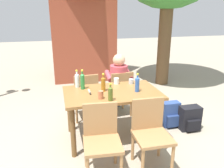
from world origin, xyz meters
TOP-DOWN VIEW (x-y plane):
  - ground_plane at (0.00, 0.00)m, footprint 24.00×24.00m
  - dining_table at (0.00, 0.00)m, footprint 1.41×0.86m
  - chair_far_right at (0.33, 0.73)m, footprint 0.49×0.49m
  - chair_near_left at (-0.31, -0.73)m, footprint 0.47×0.47m
  - chair_far_left at (-0.31, 0.73)m, footprint 0.48×0.48m
  - chair_near_right at (0.32, -0.73)m, footprint 0.45×0.45m
  - person_in_white_shirt at (0.32, 0.84)m, footprint 0.47×0.62m
  - bottle_olive at (-0.10, -0.33)m, footprint 0.06×0.06m
  - bottle_blue at (0.36, -0.08)m, footprint 0.06×0.06m
  - bottle_amber at (-0.12, 0.06)m, footprint 0.06×0.06m
  - bottle_clear at (-0.48, 0.34)m, footprint 0.06×0.06m
  - bottle_green at (-0.41, 0.23)m, footprint 0.06×0.06m
  - cup_white at (0.16, 0.34)m, footprint 0.08×0.08m
  - cup_terracotta at (-0.22, -0.23)m, footprint 0.07×0.07m
  - cup_steel at (0.40, 0.29)m, footprint 0.08×0.08m
  - table_knife at (-0.33, 0.04)m, footprint 0.02×0.24m
  - backpack_by_near_side at (1.33, -0.06)m, footprint 0.34×0.26m
  - backpack_by_far_side at (1.06, 0.11)m, footprint 0.30×0.21m
  - brick_kiosk at (0.01, 3.69)m, footprint 1.97×1.80m

SIDE VIEW (x-z plane):
  - ground_plane at x=0.00m, z-range 0.00..0.00m
  - backpack_by_near_side at x=1.33m, z-range -0.01..0.40m
  - backpack_by_far_side at x=1.06m, z-range -0.01..0.43m
  - chair_far_right at x=0.33m, z-range 0.05..0.92m
  - chair_near_left at x=-0.31m, z-range 0.05..0.92m
  - chair_far_left at x=-0.31m, z-range 0.05..0.92m
  - chair_near_right at x=0.32m, z-range 0.05..0.92m
  - person_in_white_shirt at x=0.32m, z-range 0.07..1.25m
  - dining_table at x=0.00m, z-range 0.28..1.05m
  - table_knife at x=-0.33m, z-range 0.77..0.78m
  - cup_steel at x=0.40m, z-range 0.77..0.85m
  - cup_white at x=0.16m, z-range 0.77..0.87m
  - cup_terracotta at x=-0.22m, z-range 0.77..0.88m
  - bottle_olive at x=-0.10m, z-range 0.75..1.00m
  - bottle_amber at x=-0.12m, z-range 0.75..1.02m
  - bottle_clear at x=-0.48m, z-range 0.75..1.03m
  - bottle_blue at x=0.36m, z-range 0.75..1.03m
  - bottle_green at x=-0.41m, z-range 0.75..1.05m
  - brick_kiosk at x=0.01m, z-range 0.07..2.90m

